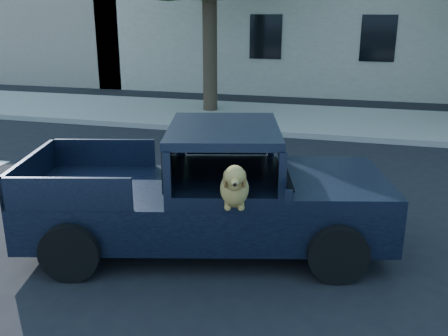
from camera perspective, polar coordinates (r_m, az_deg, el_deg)
name	(u,v)px	position (r m, az deg, el deg)	size (l,w,h in m)	color
ground	(302,287)	(6.21, 8.94, -13.28)	(120.00, 120.00, 0.00)	black
far_sidewalk	(339,122)	(14.85, 13.01, 5.19)	(60.00, 4.00, 0.15)	gray
lane_stripes	(441,202)	(9.40, 23.57, -3.54)	(21.60, 0.14, 0.01)	silver
pickup_truck	(201,207)	(6.87, -2.61, -4.51)	(5.11, 3.04, 1.72)	black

